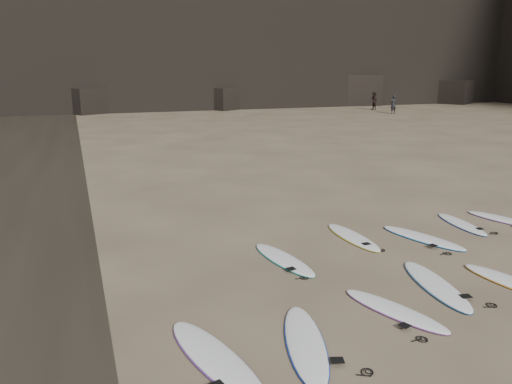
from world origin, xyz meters
TOP-DOWN VIEW (x-y plane):
  - ground at (0.00, 0.00)m, footprint 240.00×240.00m
  - surfboard_0 at (-4.00, -1.12)m, footprint 1.34×2.63m
  - surfboard_1 at (-1.93, -0.66)m, footprint 1.29×2.33m
  - surfboard_2 at (-0.46, -0.01)m, footprint 1.10×2.66m
  - surfboard_5 at (-2.88, 2.40)m, footprint 0.97×2.48m
  - surfboard_6 at (-0.50, 3.24)m, footprint 0.63×2.43m
  - surfboard_7 at (1.21, 2.54)m, footprint 1.35×2.58m
  - surfboard_8 at (3.06, 3.16)m, footprint 0.81×2.26m
  - surfboard_9 at (4.58, 3.01)m, footprint 1.27×2.43m
  - surfboard_11 at (-5.52, -1.04)m, footprint 1.29×2.79m
  - person_a at (22.46, 34.22)m, footprint 0.70×0.50m
  - person_b at (23.20, 38.77)m, footprint 0.80×0.98m

SIDE VIEW (x-z plane):
  - ground at x=0.00m, z-range 0.00..0.00m
  - surfboard_8 at x=3.06m, z-range 0.00..0.08m
  - surfboard_1 at x=-1.93m, z-range 0.00..0.08m
  - surfboard_9 at x=4.58m, z-range 0.00..0.09m
  - surfboard_5 at x=-2.88m, z-range 0.00..0.09m
  - surfboard_6 at x=-0.50m, z-range 0.00..0.09m
  - surfboard_7 at x=1.21m, z-range 0.00..0.09m
  - surfboard_0 at x=-4.00m, z-range 0.00..0.09m
  - surfboard_2 at x=-0.46m, z-range 0.00..0.09m
  - surfboard_11 at x=-5.52m, z-range 0.00..0.10m
  - person_a at x=22.46m, z-range 0.00..1.80m
  - person_b at x=23.20m, z-range 0.00..1.89m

